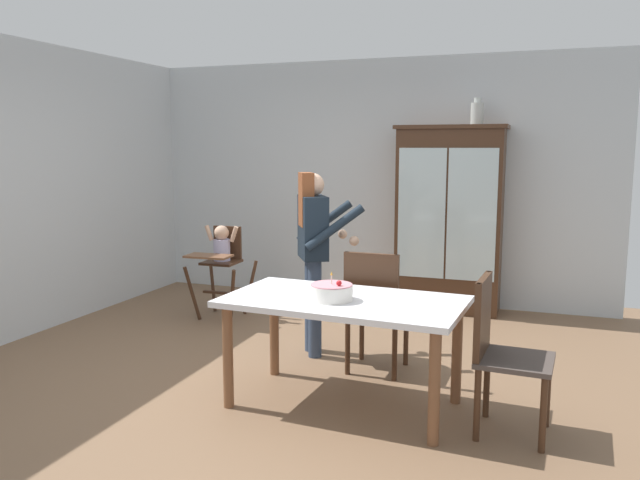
{
  "coord_description": "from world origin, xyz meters",
  "views": [
    {
      "loc": [
        1.86,
        -4.29,
        1.74
      ],
      "look_at": [
        0.06,
        0.7,
        0.95
      ],
      "focal_mm": 35.34,
      "sensor_mm": 36.0,
      "label": 1
    }
  ],
  "objects_px": {
    "high_chair_with_toddler": "(221,254)",
    "dining_table": "(344,312)",
    "adult_person": "(314,241)",
    "china_cabinet": "(449,219)",
    "dining_chair_right_end": "(498,344)",
    "birthday_cake": "(332,292)",
    "dining_chair_far_side": "(374,304)",
    "ceramic_vase": "(477,113)"
  },
  "relations": [
    {
      "from": "high_chair_with_toddler",
      "to": "dining_table",
      "type": "height_order",
      "value": "high_chair_with_toddler"
    },
    {
      "from": "adult_person",
      "to": "dining_table",
      "type": "bearing_deg",
      "value": 179.72
    },
    {
      "from": "china_cabinet",
      "to": "dining_chair_right_end",
      "type": "bearing_deg",
      "value": -75.71
    },
    {
      "from": "birthday_cake",
      "to": "china_cabinet",
      "type": "bearing_deg",
      "value": 83.13
    },
    {
      "from": "adult_person",
      "to": "dining_chair_far_side",
      "type": "distance_m",
      "value": 0.79
    },
    {
      "from": "china_cabinet",
      "to": "adult_person",
      "type": "height_order",
      "value": "china_cabinet"
    },
    {
      "from": "adult_person",
      "to": "dining_table",
      "type": "height_order",
      "value": "adult_person"
    },
    {
      "from": "dining_chair_far_side",
      "to": "dining_chair_right_end",
      "type": "xyz_separation_m",
      "value": [
        0.96,
        -0.7,
        0.0
      ]
    },
    {
      "from": "birthday_cake",
      "to": "dining_chair_right_end",
      "type": "distance_m",
      "value": 1.09
    },
    {
      "from": "dining_table",
      "to": "high_chair_with_toddler",
      "type": "bearing_deg",
      "value": 137.19
    },
    {
      "from": "high_chair_with_toddler",
      "to": "dining_chair_right_end",
      "type": "distance_m",
      "value": 3.37
    },
    {
      "from": "adult_person",
      "to": "birthday_cake",
      "type": "xyz_separation_m",
      "value": [
        0.5,
        -1.01,
        -0.17
      ]
    },
    {
      "from": "birthday_cake",
      "to": "adult_person",
      "type": "bearing_deg",
      "value": 116.26
    },
    {
      "from": "ceramic_vase",
      "to": "dining_chair_right_end",
      "type": "relative_size",
      "value": 0.28
    },
    {
      "from": "china_cabinet",
      "to": "dining_table",
      "type": "distance_m",
      "value": 2.81
    },
    {
      "from": "birthday_cake",
      "to": "dining_chair_far_side",
      "type": "xyz_separation_m",
      "value": [
        0.1,
        0.71,
        -0.24
      ]
    },
    {
      "from": "dining_table",
      "to": "dining_chair_far_side",
      "type": "distance_m",
      "value": 0.65
    },
    {
      "from": "dining_table",
      "to": "dining_chair_right_end",
      "type": "height_order",
      "value": "dining_chair_right_end"
    },
    {
      "from": "high_chair_with_toddler",
      "to": "birthday_cake",
      "type": "distance_m",
      "value": 2.54
    },
    {
      "from": "china_cabinet",
      "to": "high_chair_with_toddler",
      "type": "xyz_separation_m",
      "value": [
        -2.14,
        -1.06,
        -0.33
      ]
    },
    {
      "from": "high_chair_with_toddler",
      "to": "dining_chair_far_side",
      "type": "distance_m",
      "value": 2.18
    },
    {
      "from": "high_chair_with_toddler",
      "to": "dining_chair_far_side",
      "type": "height_order",
      "value": "dining_chair_far_side"
    },
    {
      "from": "adult_person",
      "to": "dining_chair_far_side",
      "type": "height_order",
      "value": "adult_person"
    },
    {
      "from": "high_chair_with_toddler",
      "to": "birthday_cake",
      "type": "height_order",
      "value": "high_chair_with_toddler"
    },
    {
      "from": "china_cabinet",
      "to": "adult_person",
      "type": "relative_size",
      "value": 1.28
    },
    {
      "from": "dining_chair_far_side",
      "to": "dining_chair_right_end",
      "type": "height_order",
      "value": "same"
    },
    {
      "from": "adult_person",
      "to": "dining_chair_right_end",
      "type": "xyz_separation_m",
      "value": [
        1.56,
        -1.0,
        -0.41
      ]
    },
    {
      "from": "dining_table",
      "to": "birthday_cake",
      "type": "height_order",
      "value": "birthday_cake"
    },
    {
      "from": "ceramic_vase",
      "to": "high_chair_with_toddler",
      "type": "relative_size",
      "value": 0.28
    },
    {
      "from": "adult_person",
      "to": "birthday_cake",
      "type": "height_order",
      "value": "adult_person"
    },
    {
      "from": "dining_table",
      "to": "dining_chair_far_side",
      "type": "relative_size",
      "value": 1.69
    },
    {
      "from": "china_cabinet",
      "to": "high_chair_with_toddler",
      "type": "distance_m",
      "value": 2.41
    },
    {
      "from": "ceramic_vase",
      "to": "china_cabinet",
      "type": "bearing_deg",
      "value": -179.15
    },
    {
      "from": "high_chair_with_toddler",
      "to": "dining_table",
      "type": "bearing_deg",
      "value": -44.9
    },
    {
      "from": "dining_table",
      "to": "dining_chair_right_end",
      "type": "relative_size",
      "value": 1.69
    },
    {
      "from": "china_cabinet",
      "to": "adult_person",
      "type": "bearing_deg",
      "value": -114.63
    },
    {
      "from": "china_cabinet",
      "to": "dining_chair_right_end",
      "type": "relative_size",
      "value": 2.04
    },
    {
      "from": "dining_chair_far_side",
      "to": "dining_table",
      "type": "bearing_deg",
      "value": 87.41
    },
    {
      "from": "dining_chair_right_end",
      "to": "china_cabinet",
      "type": "bearing_deg",
      "value": 17.72
    },
    {
      "from": "dining_table",
      "to": "dining_chair_far_side",
      "type": "bearing_deg",
      "value": 86.31
    },
    {
      "from": "high_chair_with_toddler",
      "to": "adult_person",
      "type": "height_order",
      "value": "adult_person"
    },
    {
      "from": "ceramic_vase",
      "to": "adult_person",
      "type": "bearing_deg",
      "value": -120.69
    }
  ]
}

